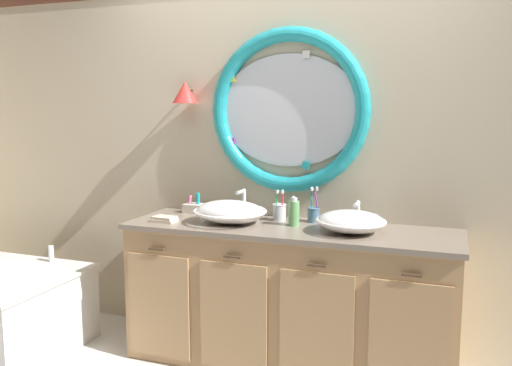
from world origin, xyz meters
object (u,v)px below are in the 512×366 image
(folded_hand_towel, at_px, (164,219))
(toiletry_basket, at_px, (194,207))
(toothbrush_holder_left, at_px, (279,211))
(toothbrush_holder_right, at_px, (313,213))
(soap_dispenser, at_px, (294,213))
(sink_basin_right, at_px, (351,221))
(sink_basin_left, at_px, (230,212))

(folded_hand_towel, relative_size, toiletry_basket, 1.10)
(toothbrush_holder_left, distance_m, folded_hand_towel, 0.71)
(toothbrush_holder_right, bearing_deg, toothbrush_holder_left, -171.63)
(soap_dispenser, relative_size, folded_hand_towel, 1.21)
(sink_basin_right, height_order, soap_dispenser, soap_dispenser)
(sink_basin_left, relative_size, toothbrush_holder_right, 2.05)
(soap_dispenser, bearing_deg, toothbrush_holder_left, 138.60)
(toothbrush_holder_right, distance_m, toiletry_basket, 0.81)
(toothbrush_holder_right, xyz_separation_m, toiletry_basket, (-0.81, 0.01, -0.02))
(toothbrush_holder_left, height_order, toothbrush_holder_right, toothbrush_holder_right)
(folded_hand_towel, bearing_deg, toiletry_basket, 82.16)
(sink_basin_left, height_order, soap_dispenser, soap_dispenser)
(toothbrush_holder_left, bearing_deg, sink_basin_right, -19.75)
(toothbrush_holder_left, relative_size, toiletry_basket, 1.45)
(sink_basin_left, height_order, toothbrush_holder_right, toothbrush_holder_right)
(sink_basin_right, distance_m, soap_dispenser, 0.35)
(soap_dispenser, distance_m, folded_hand_towel, 0.79)
(sink_basin_right, height_order, toiletry_basket, toiletry_basket)
(sink_basin_left, distance_m, toothbrush_holder_right, 0.51)
(sink_basin_right, relative_size, toothbrush_holder_right, 1.80)
(folded_hand_towel, bearing_deg, toothbrush_holder_right, 19.60)
(toothbrush_holder_left, bearing_deg, folded_hand_towel, -157.08)
(sink_basin_right, xyz_separation_m, toothbrush_holder_left, (-0.47, 0.17, -0.00))
(sink_basin_left, xyz_separation_m, toothbrush_holder_right, (0.47, 0.20, -0.02))
(toothbrush_holder_left, distance_m, soap_dispenser, 0.17)
(toothbrush_holder_left, bearing_deg, toiletry_basket, 175.78)
(folded_hand_towel, bearing_deg, sink_basin_left, 15.19)
(sink_basin_left, distance_m, sink_basin_right, 0.73)
(sink_basin_right, bearing_deg, toothbrush_holder_left, 160.25)
(folded_hand_towel, bearing_deg, toothbrush_holder_left, 22.92)
(sink_basin_right, relative_size, folded_hand_towel, 2.67)
(toothbrush_holder_left, bearing_deg, soap_dispenser, -41.40)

